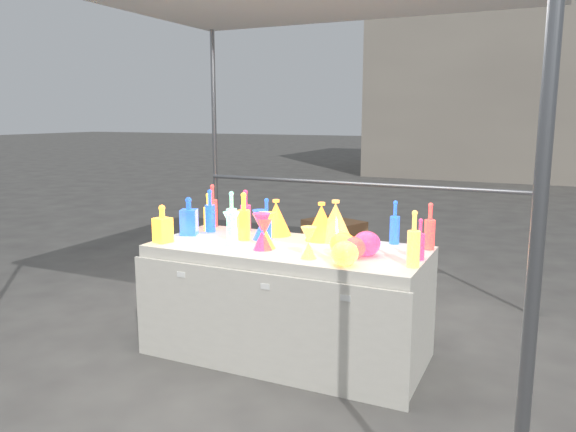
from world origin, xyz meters
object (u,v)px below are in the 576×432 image
at_px(cardboard_box_closed, 334,240).
at_px(globe_0, 343,246).
at_px(lampshade_0, 276,217).
at_px(display_table, 287,301).
at_px(decanter_0, 163,224).
at_px(hourglass_0, 265,234).
at_px(bottle_0, 208,212).

height_order(cardboard_box_closed, globe_0, globe_0).
bearing_deg(lampshade_0, display_table, -29.11).
xyz_separation_m(display_table, cardboard_box_closed, (-0.60, 2.51, -0.15)).
relative_size(display_table, decanter_0, 7.17).
bearing_deg(globe_0, lampshade_0, 149.26).
distance_m(hourglass_0, lampshade_0, 0.46).
relative_size(display_table, globe_0, 11.45).
height_order(decanter_0, globe_0, decanter_0).
bearing_deg(decanter_0, cardboard_box_closed, 100.32).
bearing_deg(cardboard_box_closed, globe_0, -45.72).
distance_m(globe_0, lampshade_0, 0.74).
relative_size(display_table, cardboard_box_closed, 3.01).
xyz_separation_m(display_table, globe_0, (0.41, -0.09, 0.44)).
relative_size(cardboard_box_closed, decanter_0, 2.38).
distance_m(cardboard_box_closed, hourglass_0, 2.78).
xyz_separation_m(decanter_0, globe_0, (1.23, 0.16, -0.06)).
distance_m(cardboard_box_closed, decanter_0, 2.85).
distance_m(decanter_0, globe_0, 1.24).
xyz_separation_m(cardboard_box_closed, globe_0, (1.01, -2.60, 0.59)).
relative_size(cardboard_box_closed, lampshade_0, 2.38).
relative_size(display_table, hourglass_0, 9.07).
bearing_deg(cardboard_box_closed, hourglass_0, -56.16).
bearing_deg(bottle_0, lampshade_0, 8.63).
bearing_deg(globe_0, cardboard_box_closed, 111.30).
height_order(bottle_0, hourglass_0, bottle_0).
height_order(display_table, lampshade_0, lampshade_0).
bearing_deg(cardboard_box_closed, display_table, -53.56).
height_order(decanter_0, hourglass_0, decanter_0).
xyz_separation_m(bottle_0, lampshade_0, (0.52, 0.08, -0.01)).
height_order(display_table, decanter_0, decanter_0).
xyz_separation_m(cardboard_box_closed, lampshade_0, (0.38, -2.22, 0.66)).
xyz_separation_m(globe_0, lampshade_0, (-0.64, 0.38, 0.06)).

